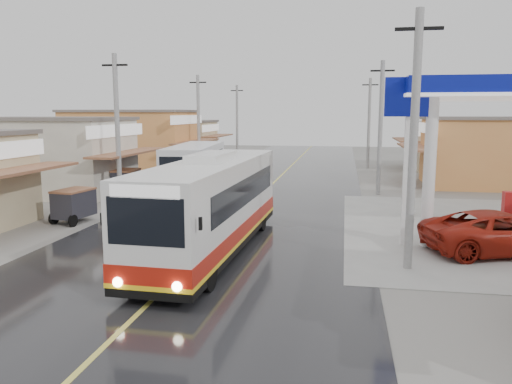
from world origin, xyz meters
TOP-DOWN VIEW (x-y plane):
  - ground at (0.00, 0.00)m, footprint 120.00×120.00m
  - road at (0.00, 15.00)m, footprint 12.00×90.00m
  - centre_line at (0.00, 15.00)m, footprint 0.15×90.00m
  - shopfronts_left at (-13.00, 18.00)m, footprint 11.00×44.00m
  - utility_poles_left at (-7.00, 16.00)m, footprint 1.60×50.00m
  - utility_poles_right at (7.00, 15.00)m, footprint 1.60×36.00m
  - coach_bus at (0.37, 0.91)m, footprint 2.91×11.40m
  - second_bus at (-4.23, 13.79)m, footprint 3.25×9.11m
  - jeepney at (10.45, 2.45)m, footprint 5.94×3.96m
  - cyclist at (-4.51, 9.82)m, footprint 0.84×1.82m
  - tricycle_near at (-7.14, 4.50)m, footprint 1.55×2.14m
  - tricycle_far at (-7.92, 11.77)m, footprint 1.57×2.11m

SIDE VIEW (x-z plane):
  - ground at x=0.00m, z-range 0.00..0.00m
  - shopfronts_left at x=-13.00m, z-range -2.60..2.60m
  - utility_poles_left at x=-7.00m, z-range -4.00..4.00m
  - utility_poles_right at x=7.00m, z-range -4.00..4.00m
  - road at x=0.00m, z-range 0.00..0.02m
  - centre_line at x=0.00m, z-range 0.02..0.03m
  - cyclist at x=-4.51m, z-range -0.32..1.56m
  - jeepney at x=10.45m, z-range 0.00..1.51m
  - tricycle_near at x=-7.14m, z-range 0.11..1.63m
  - tricycle_far at x=-7.92m, z-range 0.11..1.73m
  - second_bus at x=-4.23m, z-range 0.12..3.07m
  - coach_bus at x=0.37m, z-range -0.06..3.47m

